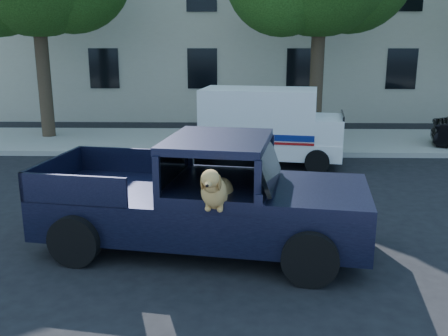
% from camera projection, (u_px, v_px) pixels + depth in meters
% --- Properties ---
extents(ground, '(120.00, 120.00, 0.00)m').
position_uv_depth(ground, '(81.00, 263.00, 7.65)').
color(ground, black).
rests_on(ground, ground).
extents(far_sidewalk, '(60.00, 4.00, 0.15)m').
position_uv_depth(far_sidewalk, '(164.00, 141.00, 16.54)').
color(far_sidewalk, gray).
rests_on(far_sidewalk, ground).
extents(lane_stripes, '(21.60, 0.14, 0.01)m').
position_uv_depth(lane_stripes, '(219.00, 196.00, 10.89)').
color(lane_stripes, silver).
rests_on(lane_stripes, ground).
extents(building_main, '(26.00, 6.00, 9.00)m').
position_uv_depth(building_main, '(251.00, 13.00, 22.44)').
color(building_main, '#BCB39B').
rests_on(building_main, ground).
extents(pickup_truck, '(5.42, 3.04, 1.85)m').
position_uv_depth(pickup_truck, '(198.00, 211.00, 8.07)').
color(pickup_truck, black).
rests_on(pickup_truck, ground).
extents(mail_truck, '(3.98, 2.42, 2.05)m').
position_uv_depth(mail_truck, '(268.00, 131.00, 13.59)').
color(mail_truck, silver).
rests_on(mail_truck, ground).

